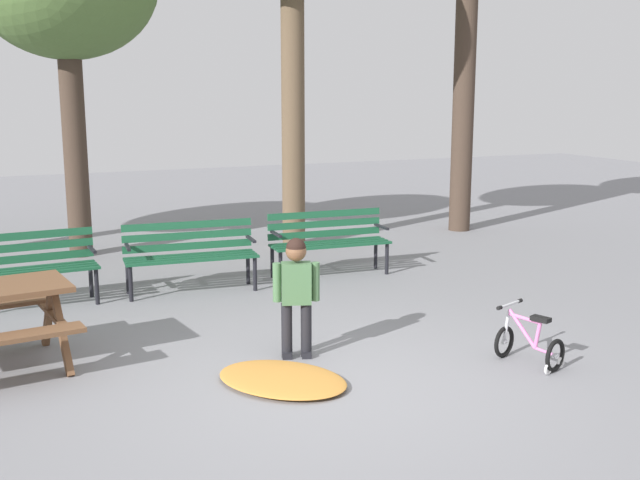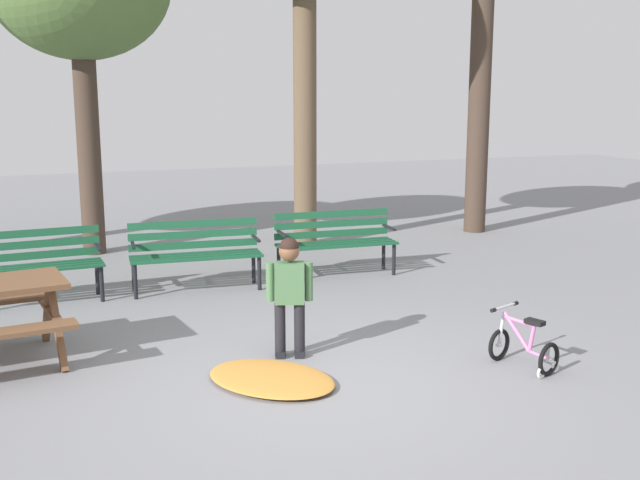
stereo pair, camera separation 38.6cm
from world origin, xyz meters
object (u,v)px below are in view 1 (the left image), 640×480
at_px(child_standing, 296,287).
at_px(park_bench_right, 328,237).
at_px(park_bench_far_left, 24,264).
at_px(park_bench_left, 190,250).
at_px(kids_bicycle, 530,343).

bearing_deg(child_standing, park_bench_right, 60.63).
bearing_deg(park_bench_far_left, park_bench_left, -1.49).
bearing_deg(park_bench_left, child_standing, -83.59).
relative_size(park_bench_left, kids_bicycle, 2.59).
bearing_deg(kids_bicycle, child_standing, 151.02).
xyz_separation_m(park_bench_right, child_standing, (-1.59, -2.83, 0.16)).
bearing_deg(child_standing, kids_bicycle, -28.98).
height_order(child_standing, kids_bicycle, child_standing).
bearing_deg(park_bench_left, park_bench_right, 2.65).
height_order(park_bench_right, kids_bicycle, park_bench_right).
bearing_deg(park_bench_left, park_bench_far_left, 178.51).
height_order(park_bench_right, child_standing, child_standing).
distance_m(park_bench_right, kids_bicycle, 3.88).
xyz_separation_m(park_bench_left, park_bench_right, (1.90, 0.09, 0.00)).
relative_size(park_bench_far_left, child_standing, 1.43).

